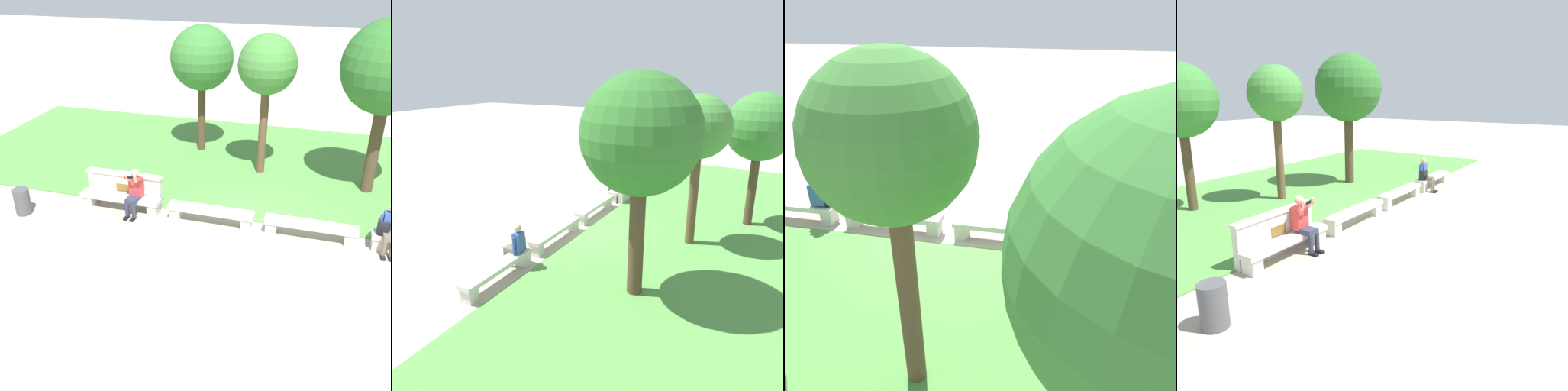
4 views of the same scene
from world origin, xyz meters
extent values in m
plane|color=#A89E8C|center=(0.00, 0.00, 0.00)|extent=(80.00, 80.00, 0.00)
cube|color=#518E42|center=(0.00, 4.38, 0.01)|extent=(22.30, 8.00, 0.03)
cube|color=beige|center=(-3.97, 0.00, 0.39)|extent=(2.35, 0.40, 0.12)
cube|color=beige|center=(-4.97, 0.00, 0.17)|extent=(0.28, 0.34, 0.33)
cube|color=beige|center=(-2.98, 0.00, 0.17)|extent=(0.28, 0.34, 0.33)
cube|color=beige|center=(-1.32, 0.00, 0.39)|extent=(2.35, 0.40, 0.12)
cube|color=beige|center=(-2.32, 0.00, 0.17)|extent=(0.28, 0.34, 0.33)
cube|color=beige|center=(-0.33, 0.00, 0.17)|extent=(0.28, 0.34, 0.33)
cube|color=beige|center=(1.32, 0.00, 0.39)|extent=(2.35, 0.40, 0.12)
cube|color=beige|center=(0.33, 0.00, 0.17)|extent=(0.28, 0.34, 0.33)
cube|color=beige|center=(2.32, 0.00, 0.17)|extent=(0.28, 0.34, 0.33)
cube|color=beige|center=(2.98, 0.00, 0.17)|extent=(0.28, 0.34, 0.33)
cube|color=beige|center=(-3.97, 0.34, 0.47)|extent=(2.23, 0.18, 0.95)
cube|color=silver|center=(-3.97, 0.34, 0.98)|extent=(2.29, 0.24, 0.06)
cube|color=brown|center=(-3.97, 0.24, 0.59)|extent=(0.44, 0.02, 0.22)
cube|color=black|center=(-3.62, -0.44, 0.03)|extent=(0.11, 0.25, 0.06)
cylinder|color=#2D334C|center=(-3.62, -0.37, 0.24)|extent=(0.11, 0.11, 0.42)
cube|color=black|center=(-3.42, -0.45, 0.03)|extent=(0.11, 0.25, 0.06)
cylinder|color=#2D334C|center=(-3.42, -0.39, 0.24)|extent=(0.11, 0.11, 0.42)
cube|color=#2D334C|center=(-3.51, -0.19, 0.51)|extent=(0.32, 0.44, 0.12)
cube|color=#D83838|center=(-3.49, 0.04, 0.79)|extent=(0.35, 0.24, 0.56)
sphere|color=beige|center=(-3.49, 0.04, 1.21)|extent=(0.22, 0.22, 0.22)
cylinder|color=#D83838|center=(-3.69, -0.05, 1.08)|extent=(0.11, 0.31, 0.21)
cylinder|color=beige|center=(-3.63, -0.19, 1.16)|extent=(0.11, 0.19, 0.27)
cylinder|color=#D83838|center=(-3.31, -0.07, 1.08)|extent=(0.11, 0.31, 0.21)
cylinder|color=beige|center=(-3.38, -0.21, 1.16)|extent=(0.09, 0.19, 0.27)
cube|color=black|center=(-3.51, -0.26, 1.20)|extent=(0.15, 0.02, 0.08)
cube|color=black|center=(3.09, -0.42, 0.03)|extent=(0.11, 0.23, 0.06)
cylinder|color=#6B6051|center=(3.09, -0.37, 0.24)|extent=(0.10, 0.10, 0.42)
cube|color=black|center=(3.27, -0.41, 0.03)|extent=(0.11, 0.23, 0.06)
cube|color=#6B6051|center=(3.17, -0.18, 0.51)|extent=(0.31, 0.42, 0.12)
cube|color=#33519E|center=(3.15, 0.04, 0.77)|extent=(0.33, 0.22, 0.52)
cylinder|color=#33519E|center=(2.96, 0.01, 0.72)|extent=(0.08, 0.08, 0.48)
cube|color=black|center=(3.03, -0.03, 0.63)|extent=(0.28, 0.20, 0.36)
cube|color=black|center=(3.03, -0.14, 0.56)|extent=(0.20, 0.06, 0.16)
torus|color=black|center=(3.03, -0.03, 0.83)|extent=(0.10, 0.02, 0.10)
cylinder|color=brown|center=(-0.56, 3.67, 1.51)|extent=(0.27, 0.27, 3.03)
sphere|color=#428438|center=(-0.56, 3.67, 3.57)|extent=(1.81, 1.81, 1.81)
cylinder|color=#4C3826|center=(2.83, 3.20, 1.50)|extent=(0.36, 0.36, 3.00)
sphere|color=#2D6B28|center=(2.83, 3.20, 3.79)|extent=(2.62, 2.62, 2.62)
cylinder|color=#4C3826|center=(-3.00, 5.06, 1.35)|extent=(0.28, 0.28, 2.71)
sphere|color=#387A33|center=(-3.00, 5.06, 3.37)|extent=(2.20, 2.20, 2.20)
cylinder|color=#4C4C51|center=(-6.54, -0.96, 0.38)|extent=(0.44, 0.44, 0.75)
camera|label=1|loc=(1.29, -10.39, 6.51)|focal=42.00mm
camera|label=2|loc=(10.36, 6.00, 5.05)|focal=35.00mm
camera|label=3|loc=(-2.17, 7.12, 4.81)|focal=35.00mm
camera|label=4|loc=(-9.65, -5.87, 3.54)|focal=35.00mm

